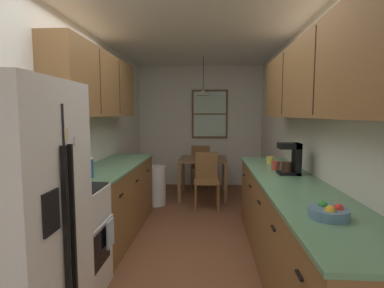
{
  "coord_description": "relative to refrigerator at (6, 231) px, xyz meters",
  "views": [
    {
      "loc": [
        0.22,
        -2.84,
        1.53
      ],
      "look_at": [
        -0.02,
        1.12,
        1.14
      ],
      "focal_mm": 28.21,
      "sensor_mm": 36.0,
      "label": 1
    }
  ],
  "objects": [
    {
      "name": "counter_left",
      "position": [
        -0.06,
        2.07,
        -0.41
      ],
      "size": [
        0.64,
        2.04,
        0.9
      ],
      "color": "brown",
      "rests_on": "ground"
    },
    {
      "name": "dining_chair_near",
      "position": [
        1.11,
        3.25,
        -0.36
      ],
      "size": [
        0.42,
        0.42,
        0.9
      ],
      "color": "brown",
      "rests_on": "ground"
    },
    {
      "name": "back_window",
      "position": [
        1.15,
        4.81,
        0.67
      ],
      "size": [
        0.76,
        0.05,
        1.02
      ],
      "color": "brown"
    },
    {
      "name": "dining_table",
      "position": [
        1.03,
        3.88,
        -0.25
      ],
      "size": [
        0.86,
        0.84,
        0.72
      ],
      "color": "brown",
      "rests_on": "ground"
    },
    {
      "name": "trash_bin",
      "position": [
        0.24,
        3.36,
        -0.54
      ],
      "size": [
        0.36,
        0.36,
        0.65
      ],
      "primitive_type": "cylinder",
      "color": "white",
      "rests_on": "ground"
    },
    {
      "name": "dish_towel",
      "position": [
        0.3,
        0.88,
        -0.36
      ],
      "size": [
        0.02,
        0.16,
        0.24
      ],
      "primitive_type": "cube",
      "color": "silver"
    },
    {
      "name": "upper_cabinets_right",
      "position": [
        2.08,
        1.16,
        0.98
      ],
      "size": [
        0.33,
        2.96,
        0.7
      ],
      "color": "brown"
    },
    {
      "name": "wall_right",
      "position": [
        2.29,
        2.24,
        0.41
      ],
      "size": [
        0.1,
        9.0,
        2.55
      ],
      "primitive_type": "cube",
      "color": "white",
      "rests_on": "ground"
    },
    {
      "name": "pendant_light",
      "position": [
        1.03,
        3.88,
        1.06
      ],
      "size": [
        0.27,
        0.27,
        0.68
      ],
      "color": "black"
    },
    {
      "name": "mug_by_coffeemaker",
      "position": [
        1.91,
        1.85,
        0.09
      ],
      "size": [
        0.13,
        0.09,
        0.1
      ],
      "color": "#BF3F33",
      "rests_on": "counter_right"
    },
    {
      "name": "upper_cabinets_left",
      "position": [
        -0.2,
        2.02,
        1.02
      ],
      "size": [
        0.33,
        2.12,
        0.75
      ],
      "color": "brown"
    },
    {
      "name": "wall_back",
      "position": [
        0.94,
        4.89,
        0.41
      ],
      "size": [
        4.4,
        0.1,
        2.55
      ],
      "primitive_type": "cube",
      "color": "white",
      "rests_on": "ground"
    },
    {
      "name": "ground_plane",
      "position": [
        0.94,
        2.24,
        -0.86
      ],
      "size": [
        12.0,
        12.0,
        0.0
      ],
      "primitive_type": "plane",
      "color": "brown"
    },
    {
      "name": "table_serving_bowl",
      "position": [
        1.12,
        3.94,
        -0.11
      ],
      "size": [
        0.21,
        0.21,
        0.06
      ],
      "primitive_type": "cylinder",
      "color": "silver",
      "rests_on": "dining_table"
    },
    {
      "name": "fruit_bowl",
      "position": [
        1.89,
        0.23,
        0.07
      ],
      "size": [
        0.24,
        0.24,
        0.09
      ],
      "color": "#597F9E",
      "rests_on": "counter_right"
    },
    {
      "name": "coffee_maker",
      "position": [
        2.02,
        1.59,
        0.21
      ],
      "size": [
        0.22,
        0.18,
        0.33
      ],
      "color": "black",
      "rests_on": "counter_right"
    },
    {
      "name": "storage_canister",
      "position": [
        -0.06,
        1.29,
        0.14
      ],
      "size": [
        0.13,
        0.13,
        0.2
      ],
      "color": "#265999",
      "rests_on": "counter_left"
    },
    {
      "name": "dining_chair_far",
      "position": [
        0.99,
        4.51,
        -0.36
      ],
      "size": [
        0.45,
        0.45,
        0.9
      ],
      "color": "brown",
      "rests_on": "ground"
    },
    {
      "name": "stove_range",
      "position": [
        -0.05,
        0.72,
        -0.39
      ],
      "size": [
        0.66,
        0.65,
        1.1
      ],
      "color": "white",
      "rests_on": "ground"
    },
    {
      "name": "microwave_over_range",
      "position": [
        -0.17,
        0.72,
        0.78
      ],
      "size": [
        0.39,
        0.59,
        0.31
      ],
      "color": "silver"
    },
    {
      "name": "wall_left",
      "position": [
        -0.41,
        2.24,
        0.41
      ],
      "size": [
        0.1,
        9.0,
        2.55
      ],
      "primitive_type": "cube",
      "color": "white",
      "rests_on": "ground"
    },
    {
      "name": "refrigerator",
      "position": [
        0.0,
        0.0,
        0.0
      ],
      "size": [
        0.75,
        0.75,
        1.73
      ],
      "color": "white",
      "rests_on": "ground"
    },
    {
      "name": "ceiling_slab",
      "position": [
        0.94,
        2.24,
        1.73
      ],
      "size": [
        4.4,
        9.0,
        0.08
      ],
      "primitive_type": "cube",
      "color": "white"
    },
    {
      "name": "mug_spare",
      "position": [
        1.93,
        2.26,
        0.08
      ],
      "size": [
        0.12,
        0.08,
        0.09
      ],
      "color": "#E5CC4C",
      "rests_on": "counter_right"
    },
    {
      "name": "counter_right",
      "position": [
        1.94,
        1.21,
        -0.41
      ],
      "size": [
        0.64,
        3.28,
        0.9
      ],
      "color": "brown",
      "rests_on": "ground"
    }
  ]
}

